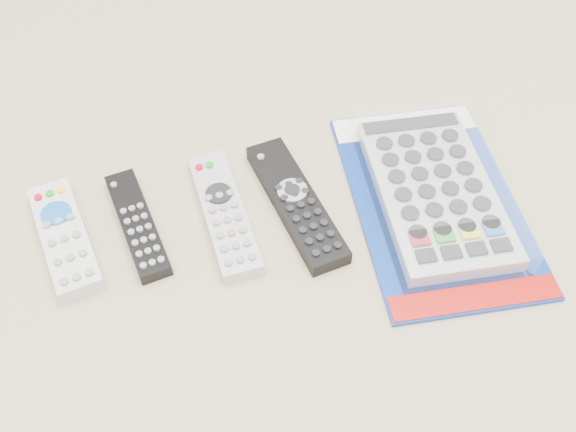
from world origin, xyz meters
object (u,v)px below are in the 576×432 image
object	(u,v)px
remote_small_grey	(65,238)
remote_silver_dvd	(224,213)
jumbo_remote_packaged	(435,190)
remote_slim_black	(137,224)
remote_large_black	(296,203)

from	to	relation	value
remote_small_grey	remote_silver_dvd	world-z (taller)	remote_small_grey
remote_small_grey	remote_silver_dvd	size ratio (longest dim) A/B	0.90
remote_small_grey	jumbo_remote_packaged	distance (m)	0.43
remote_slim_black	remote_small_grey	bearing A→B (deg)	171.62
remote_small_grey	remote_slim_black	bearing A→B (deg)	-10.00
remote_slim_black	remote_silver_dvd	bearing A→B (deg)	-15.33
remote_silver_dvd	remote_large_black	xyz separation A→B (m)	(0.08, -0.01, 0.00)
remote_silver_dvd	remote_large_black	size ratio (longest dim) A/B	0.91
remote_small_grey	jumbo_remote_packaged	world-z (taller)	jumbo_remote_packaged
remote_slim_black	remote_silver_dvd	world-z (taller)	remote_silver_dvd
remote_large_black	jumbo_remote_packaged	distance (m)	0.16
remote_slim_black	remote_large_black	bearing A→B (deg)	-14.37
jumbo_remote_packaged	remote_small_grey	bearing A→B (deg)	179.27
remote_large_black	jumbo_remote_packaged	bearing A→B (deg)	-19.07
remote_small_grey	remote_large_black	world-z (taller)	remote_small_grey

